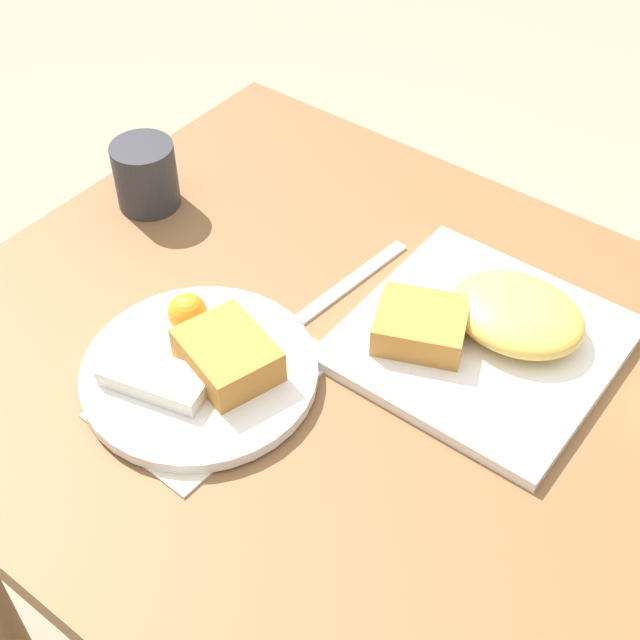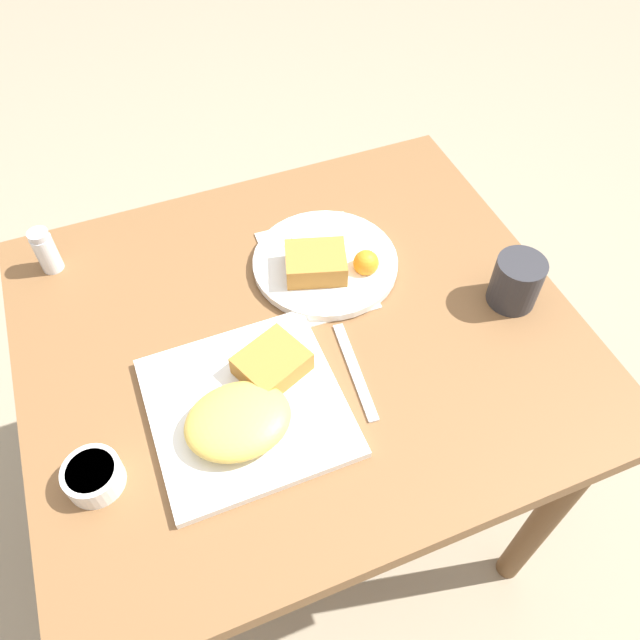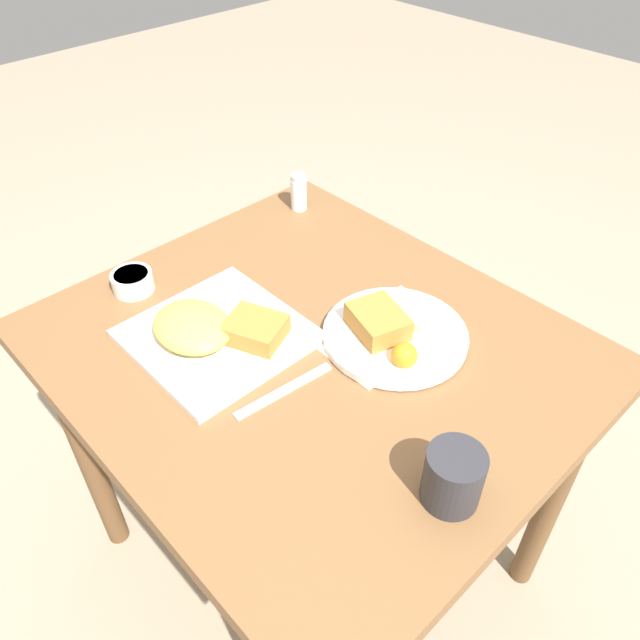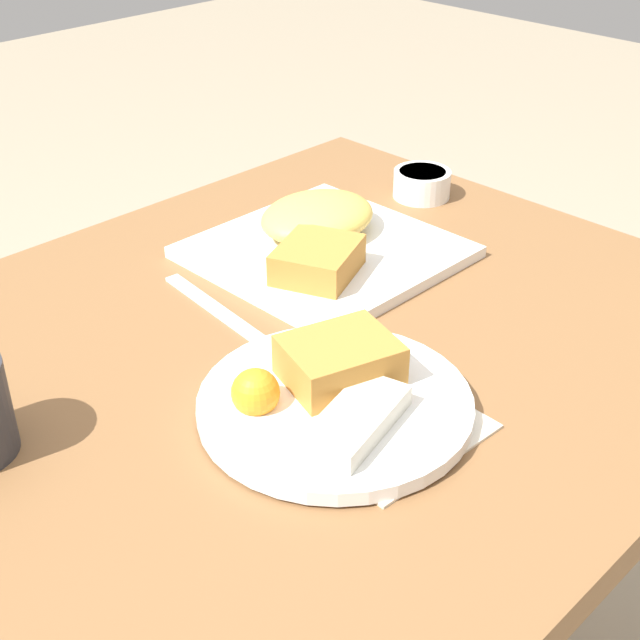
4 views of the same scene
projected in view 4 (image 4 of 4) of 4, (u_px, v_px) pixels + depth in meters
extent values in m
cube|color=brown|center=(318.00, 344.00, 0.94)|extent=(0.88, 0.77, 0.04)
cylinder|color=brown|center=(339.00, 359.00, 1.55)|extent=(0.05, 0.05, 0.68)
cube|color=beige|center=(349.00, 403.00, 0.82)|extent=(0.16, 0.24, 0.00)
cube|color=white|center=(325.00, 252.00, 1.07)|extent=(0.27, 0.27, 0.01)
ellipsoid|color=#E5BC51|center=(317.00, 216.00, 1.09)|extent=(0.15, 0.12, 0.04)
cube|color=#B77A33|center=(317.00, 260.00, 1.00)|extent=(0.12, 0.11, 0.04)
cylinder|color=white|center=(335.00, 404.00, 0.81)|extent=(0.25, 0.25, 0.01)
cube|color=#B77A33|center=(340.00, 361.00, 0.82)|extent=(0.12, 0.11, 0.04)
cube|color=beige|center=(357.00, 420.00, 0.76)|extent=(0.12, 0.08, 0.02)
sphere|color=orange|center=(255.00, 392.00, 0.79)|extent=(0.04, 0.04, 0.04)
cylinder|color=white|center=(422.00, 184.00, 1.22)|extent=(0.08, 0.08, 0.04)
cylinder|color=#D1B775|center=(423.00, 172.00, 1.21)|extent=(0.06, 0.06, 0.00)
cube|color=silver|center=(215.00, 308.00, 0.97)|extent=(0.03, 0.18, 0.00)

